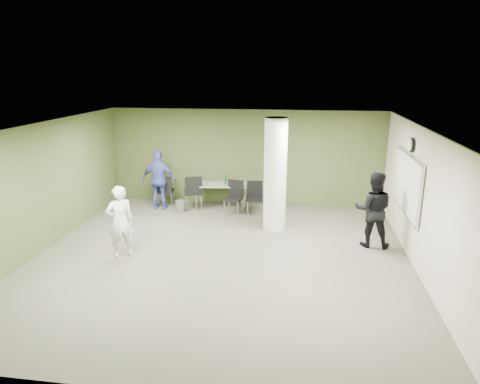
% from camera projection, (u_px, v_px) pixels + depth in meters
% --- Properties ---
extents(floor, '(8.00, 8.00, 0.00)m').
position_uv_depth(floor, '(221.00, 259.00, 9.14)').
color(floor, '#4D4C3D').
rests_on(floor, ground).
extents(ceiling, '(8.00, 8.00, 0.00)m').
position_uv_depth(ceiling, '(219.00, 128.00, 8.36)').
color(ceiling, white).
rests_on(ceiling, wall_back).
extents(wall_back, '(8.00, 2.80, 0.02)m').
position_uv_depth(wall_back, '(246.00, 158.00, 12.55)').
color(wall_back, '#455327').
rests_on(wall_back, floor).
extents(wall_left, '(0.02, 8.00, 2.80)m').
position_uv_depth(wall_left, '(40.00, 189.00, 9.30)').
color(wall_left, '#455327').
rests_on(wall_left, floor).
extents(wall_right_cream, '(0.02, 8.00, 2.80)m').
position_uv_depth(wall_right_cream, '(425.00, 205.00, 8.20)').
color(wall_right_cream, beige).
rests_on(wall_right_cream, floor).
extents(column, '(0.56, 0.56, 2.80)m').
position_uv_depth(column, '(275.00, 175.00, 10.51)').
color(column, silver).
rests_on(column, floor).
extents(whiteboard, '(0.05, 2.30, 1.30)m').
position_uv_depth(whiteboard, '(407.00, 184.00, 9.32)').
color(whiteboard, silver).
rests_on(whiteboard, wall_right_cream).
extents(wall_clock, '(0.06, 0.32, 0.32)m').
position_uv_depth(wall_clock, '(411.00, 145.00, 9.09)').
color(wall_clock, black).
rests_on(wall_clock, wall_right_cream).
extents(folding_table, '(1.59, 0.83, 0.98)m').
position_uv_depth(folding_table, '(221.00, 185.00, 12.32)').
color(folding_table, gray).
rests_on(folding_table, floor).
extents(wastebasket, '(0.28, 0.28, 0.32)m').
position_uv_depth(wastebasket, '(181.00, 206.00, 12.11)').
color(wastebasket, '#4C4C4C').
rests_on(wastebasket, floor).
extents(chair_back_left, '(0.53, 0.53, 0.93)m').
position_uv_depth(chair_back_left, '(165.00, 189.00, 12.48)').
color(chair_back_left, black).
rests_on(chair_back_left, floor).
extents(chair_back_right, '(0.63, 0.63, 1.01)m').
position_uv_depth(chair_back_right, '(193.00, 190.00, 12.17)').
color(chair_back_right, black).
rests_on(chair_back_right, floor).
extents(chair_table_left, '(0.54, 0.54, 0.94)m').
position_uv_depth(chair_table_left, '(234.00, 195.00, 11.88)').
color(chair_table_left, black).
rests_on(chair_table_left, floor).
extents(chair_table_right, '(0.50, 0.50, 0.91)m').
position_uv_depth(chair_table_right, '(255.00, 195.00, 11.88)').
color(chair_table_right, black).
rests_on(chair_table_right, floor).
extents(woman_white, '(0.69, 0.65, 1.58)m').
position_uv_depth(woman_white, '(120.00, 222.00, 9.05)').
color(woman_white, white).
rests_on(woman_white, floor).
extents(man_black, '(0.91, 0.75, 1.73)m').
position_uv_depth(man_black, '(373.00, 210.00, 9.59)').
color(man_black, black).
rests_on(man_black, floor).
extents(man_blue, '(1.01, 0.44, 1.71)m').
position_uv_depth(man_blue, '(159.00, 180.00, 12.20)').
color(man_blue, '#424DA3').
rests_on(man_blue, floor).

